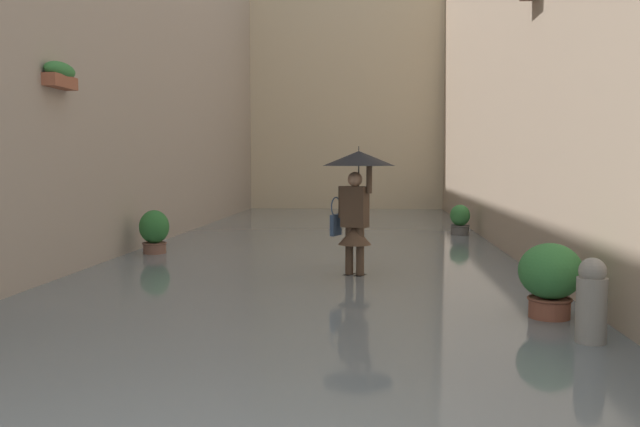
# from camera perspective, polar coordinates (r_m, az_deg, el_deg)

# --- Properties ---
(ground_plane) EXTENTS (60.00, 60.00, 0.00)m
(ground_plane) POSITION_cam_1_polar(r_m,az_deg,el_deg) (13.13, 0.14, -3.31)
(ground_plane) COLOR slate
(flood_water) EXTENTS (7.81, 27.51, 0.10)m
(flood_water) POSITION_cam_1_polar(r_m,az_deg,el_deg) (13.13, 0.14, -3.10)
(flood_water) COLOR slate
(flood_water) RESTS_ON ground_plane
(building_facade_far) EXTENTS (10.61, 1.80, 9.28)m
(building_facade_far) POSITION_cam_1_polar(r_m,az_deg,el_deg) (24.81, 2.40, 11.09)
(building_facade_far) COLOR beige
(building_facade_far) RESTS_ON ground_plane
(person_wading) EXTENTS (1.07, 1.07, 2.02)m
(person_wading) POSITION_cam_1_polar(r_m,az_deg,el_deg) (9.67, 3.25, 2.51)
(person_wading) COLOR black
(person_wading) RESTS_ON ground_plane
(potted_plant_far_right) EXTENTS (0.55, 0.55, 0.90)m
(potted_plant_far_right) POSITION_cam_1_polar(r_m,az_deg,el_deg) (12.45, -14.33, -1.59)
(potted_plant_far_right) COLOR brown
(potted_plant_far_right) RESTS_ON ground_plane
(potted_plant_far_left) EXTENTS (0.46, 0.46, 0.80)m
(potted_plant_far_left) POSITION_cam_1_polar(r_m,az_deg,el_deg) (15.55, 12.17, -0.66)
(potted_plant_far_left) COLOR #66605B
(potted_plant_far_left) RESTS_ON ground_plane
(potted_plant_near_left) EXTENTS (0.68, 0.68, 0.91)m
(potted_plant_near_left) POSITION_cam_1_polar(r_m,az_deg,el_deg) (7.49, 19.54, -5.41)
(potted_plant_near_left) COLOR brown
(potted_plant_near_left) RESTS_ON ground_plane
(mooring_bollard) EXTENTS (0.28, 0.28, 0.90)m
(mooring_bollard) POSITION_cam_1_polar(r_m,az_deg,el_deg) (6.62, 22.71, -7.45)
(mooring_bollard) COLOR gray
(mooring_bollard) RESTS_ON ground_plane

